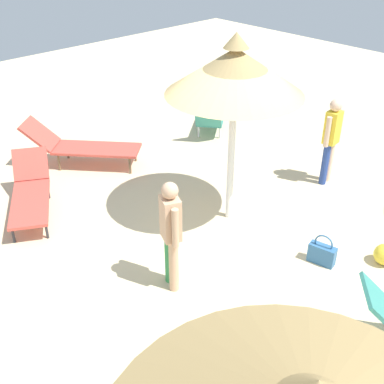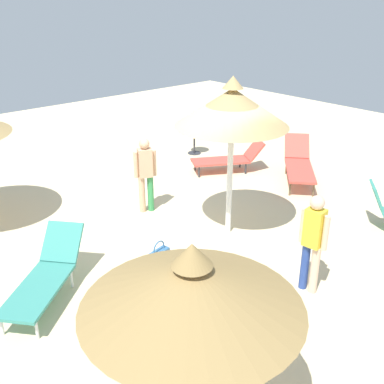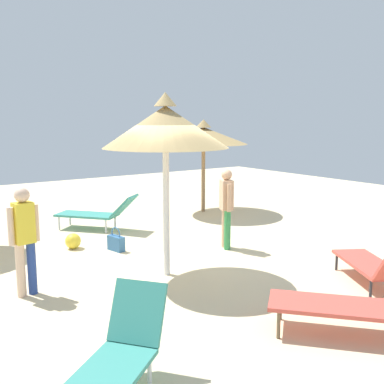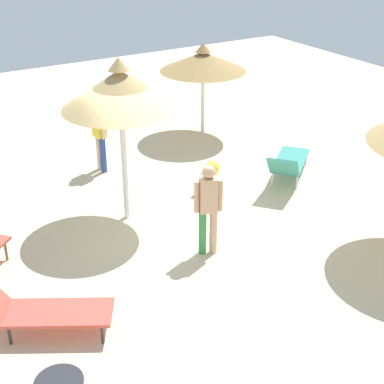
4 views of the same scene
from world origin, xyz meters
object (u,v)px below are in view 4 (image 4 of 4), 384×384
(lounge_chair_front, at_px, (39,309))
(person_standing_far_right, at_px, (99,131))
(beach_ball, at_px, (213,168))
(person_standing_near_left, at_px, (208,205))
(parasol_umbrella_back, at_px, (120,90))
(handbag, at_px, (204,186))
(lounge_chair_center, at_px, (288,163))
(parasol_umbrella_far_right, at_px, (203,61))

(lounge_chair_front, xyz_separation_m, person_standing_far_right, (2.82, 4.47, 0.55))
(lounge_chair_front, relative_size, beach_ball, 6.06)
(person_standing_near_left, xyz_separation_m, beach_ball, (1.76, 2.55, -0.76))
(parasol_umbrella_back, height_order, lounge_chair_front, parasol_umbrella_back)
(person_standing_near_left, height_order, handbag, person_standing_near_left)
(handbag, height_order, beach_ball, handbag)
(lounge_chair_front, distance_m, person_standing_near_left, 3.11)
(person_standing_near_left, bearing_deg, lounge_chair_center, 26.48)
(person_standing_far_right, distance_m, handbag, 2.59)
(parasol_umbrella_far_right, xyz_separation_m, parasol_umbrella_back, (-3.50, -2.89, 0.60))
(lounge_chair_center, bearing_deg, person_standing_near_left, -153.52)
(person_standing_far_right, bearing_deg, person_standing_near_left, -87.10)
(person_standing_near_left, relative_size, person_standing_far_right, 0.99)
(parasol_umbrella_back, xyz_separation_m, person_standing_far_right, (0.43, 2.18, -1.54))
(parasol_umbrella_far_right, distance_m, person_standing_near_left, 5.59)
(beach_ball, bearing_deg, person_standing_near_left, -124.64)
(beach_ball, bearing_deg, handbag, -134.18)
(handbag, bearing_deg, parasol_umbrella_far_right, 58.30)
(person_standing_near_left, bearing_deg, handbag, 59.26)
(person_standing_near_left, distance_m, beach_ball, 3.19)
(parasol_umbrella_far_right, height_order, person_standing_far_right, parasol_umbrella_far_right)
(person_standing_near_left, height_order, person_standing_far_right, person_standing_far_right)
(lounge_chair_front, bearing_deg, person_standing_near_left, 9.14)
(person_standing_far_right, height_order, handbag, person_standing_far_right)
(lounge_chair_center, xyz_separation_m, beach_ball, (-1.19, 1.08, -0.26))
(parasol_umbrella_far_right, distance_m, beach_ball, 2.97)
(lounge_chair_front, bearing_deg, lounge_chair_center, 18.13)
(parasol_umbrella_far_right, relative_size, beach_ball, 7.39)
(person_standing_near_left, bearing_deg, parasol_umbrella_far_right, 58.68)
(parasol_umbrella_far_right, bearing_deg, lounge_chair_front, -138.60)
(person_standing_near_left, bearing_deg, lounge_chair_front, -170.86)
(person_standing_far_right, bearing_deg, parasol_umbrella_back, -101.23)
(lounge_chair_front, bearing_deg, person_standing_far_right, 57.73)
(handbag, bearing_deg, parasol_umbrella_back, -177.22)
(lounge_chair_front, distance_m, handbag, 4.79)
(parasol_umbrella_far_right, xyz_separation_m, beach_ball, (-1.10, -2.16, -1.71))
(lounge_chair_center, distance_m, beach_ball, 1.63)
(parasol_umbrella_back, bearing_deg, person_standing_near_left, -70.72)
(person_standing_far_right, bearing_deg, beach_ball, -36.34)
(parasol_umbrella_back, distance_m, person_standing_far_right, 2.70)
(lounge_chair_center, xyz_separation_m, person_standing_far_right, (-3.15, 2.52, 0.51))
(parasol_umbrella_back, height_order, beach_ball, parasol_umbrella_back)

